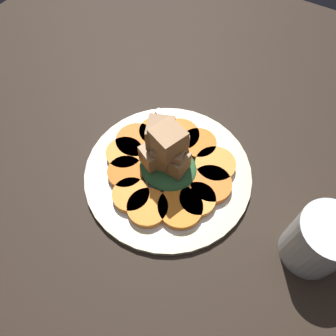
# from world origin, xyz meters

# --- Properties ---
(table_slab) EXTENTS (1.20, 1.20, 0.02)m
(table_slab) POSITION_xyz_m (0.00, 0.00, 0.01)
(table_slab) COLOR black
(table_slab) RESTS_ON ground
(plate) EXTENTS (0.28, 0.28, 0.01)m
(plate) POSITION_xyz_m (0.00, 0.00, 0.03)
(plate) COLOR beige
(plate) RESTS_ON table_slab
(carrot_slice_0) EXTENTS (0.07, 0.07, 0.01)m
(carrot_slice_0) POSITION_xyz_m (-0.07, -0.01, 0.04)
(carrot_slice_0) COLOR orange
(carrot_slice_0) RESTS_ON plate
(carrot_slice_1) EXTENTS (0.07, 0.07, 0.01)m
(carrot_slice_1) POSITION_xyz_m (-0.06, -0.05, 0.04)
(carrot_slice_1) COLOR orange
(carrot_slice_1) RESTS_ON plate
(carrot_slice_2) EXTENTS (0.06, 0.06, 0.01)m
(carrot_slice_2) POSITION_xyz_m (-0.02, -0.07, 0.04)
(carrot_slice_2) COLOR orange
(carrot_slice_2) RESTS_ON plate
(carrot_slice_3) EXTENTS (0.07, 0.07, 0.01)m
(carrot_slice_3) POSITION_xyz_m (0.02, -0.07, 0.04)
(carrot_slice_3) COLOR orange
(carrot_slice_3) RESTS_ON plate
(carrot_slice_4) EXTENTS (0.06, 0.06, 0.01)m
(carrot_slice_4) POSITION_xyz_m (0.05, -0.06, 0.04)
(carrot_slice_4) COLOR orange
(carrot_slice_4) RESTS_ON plate
(carrot_slice_5) EXTENTS (0.07, 0.07, 0.01)m
(carrot_slice_5) POSITION_xyz_m (0.08, -0.02, 0.04)
(carrot_slice_5) COLOR orange
(carrot_slice_5) RESTS_ON plate
(carrot_slice_6) EXTENTS (0.06, 0.06, 0.01)m
(carrot_slice_6) POSITION_xyz_m (0.08, 0.01, 0.04)
(carrot_slice_6) COLOR orange
(carrot_slice_6) RESTS_ON plate
(carrot_slice_7) EXTENTS (0.06, 0.06, 0.01)m
(carrot_slice_7) POSITION_xyz_m (0.06, 0.04, 0.04)
(carrot_slice_7) COLOR #D55F13
(carrot_slice_7) RESTS_ON plate
(carrot_slice_8) EXTENTS (0.06, 0.06, 0.01)m
(carrot_slice_8) POSITION_xyz_m (0.03, 0.07, 0.04)
(carrot_slice_8) COLOR orange
(carrot_slice_8) RESTS_ON plate
(carrot_slice_9) EXTENTS (0.06, 0.06, 0.01)m
(carrot_slice_9) POSITION_xyz_m (-0.01, 0.08, 0.04)
(carrot_slice_9) COLOR orange
(carrot_slice_9) RESTS_ON plate
(carrot_slice_10) EXTENTS (0.07, 0.07, 0.01)m
(carrot_slice_10) POSITION_xyz_m (-0.05, 0.05, 0.04)
(carrot_slice_10) COLOR orange
(carrot_slice_10) RESTS_ON plate
(carrot_slice_11) EXTENTS (0.06, 0.06, 0.01)m
(carrot_slice_11) POSITION_xyz_m (-0.07, 0.02, 0.04)
(carrot_slice_11) COLOR #F99439
(carrot_slice_11) RESTS_ON plate
(center_pile) EXTENTS (0.10, 0.09, 0.11)m
(center_pile) POSITION_xyz_m (0.00, -0.00, 0.07)
(center_pile) COLOR #2D6033
(center_pile) RESTS_ON plate
(fork) EXTENTS (0.18, 0.09, 0.00)m
(fork) POSITION_xyz_m (-0.00, -0.06, 0.03)
(fork) COLOR #B2B2B7
(fork) RESTS_ON plate
(water_glass) EXTENTS (0.08, 0.08, 0.09)m
(water_glass) POSITION_xyz_m (-0.24, 0.01, 0.07)
(water_glass) COLOR silver
(water_glass) RESTS_ON table_slab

